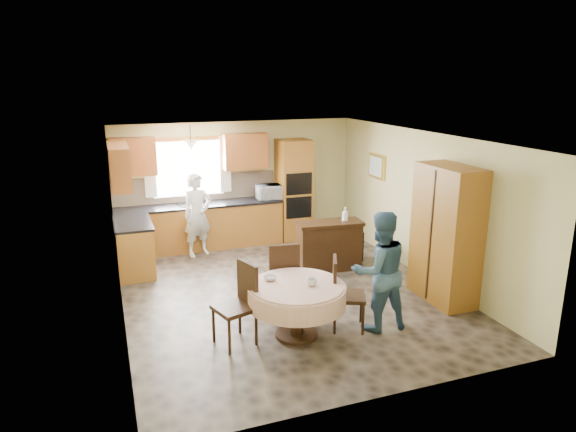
% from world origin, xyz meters
% --- Properties ---
extents(floor, '(5.00, 6.00, 0.01)m').
position_xyz_m(floor, '(0.00, 0.00, 0.00)').
color(floor, brown).
rests_on(floor, ground).
extents(ceiling, '(5.00, 6.00, 0.01)m').
position_xyz_m(ceiling, '(0.00, 0.00, 2.50)').
color(ceiling, white).
rests_on(ceiling, wall_back).
extents(wall_back, '(5.00, 0.02, 2.50)m').
position_xyz_m(wall_back, '(0.00, 3.00, 1.25)').
color(wall_back, '#C7C07F').
rests_on(wall_back, floor).
extents(wall_front, '(5.00, 0.02, 2.50)m').
position_xyz_m(wall_front, '(0.00, -3.00, 1.25)').
color(wall_front, '#C7C07F').
rests_on(wall_front, floor).
extents(wall_left, '(0.02, 6.00, 2.50)m').
position_xyz_m(wall_left, '(-2.50, 0.00, 1.25)').
color(wall_left, '#C7C07F').
rests_on(wall_left, floor).
extents(wall_right, '(0.02, 6.00, 2.50)m').
position_xyz_m(wall_right, '(2.50, 0.00, 1.25)').
color(wall_right, '#C7C07F').
rests_on(wall_right, floor).
extents(window, '(1.40, 0.03, 1.10)m').
position_xyz_m(window, '(-1.00, 2.98, 1.60)').
color(window, white).
rests_on(window, wall_back).
extents(curtain_left, '(0.22, 0.02, 1.15)m').
position_xyz_m(curtain_left, '(-1.75, 2.93, 1.65)').
color(curtain_left, white).
rests_on(curtain_left, wall_back).
extents(curtain_right, '(0.22, 0.02, 1.15)m').
position_xyz_m(curtain_right, '(-0.25, 2.93, 1.65)').
color(curtain_right, white).
rests_on(curtain_right, wall_back).
extents(base_cab_back, '(3.30, 0.60, 0.88)m').
position_xyz_m(base_cab_back, '(-0.85, 2.70, 0.44)').
color(base_cab_back, '#B36D2F').
rests_on(base_cab_back, floor).
extents(counter_back, '(3.30, 0.64, 0.04)m').
position_xyz_m(counter_back, '(-0.85, 2.70, 0.90)').
color(counter_back, black).
rests_on(counter_back, base_cab_back).
extents(base_cab_left, '(0.60, 1.20, 0.88)m').
position_xyz_m(base_cab_left, '(-2.20, 1.80, 0.44)').
color(base_cab_left, '#B36D2F').
rests_on(base_cab_left, floor).
extents(counter_left, '(0.64, 1.20, 0.04)m').
position_xyz_m(counter_left, '(-2.20, 1.80, 0.90)').
color(counter_left, black).
rests_on(counter_left, base_cab_left).
extents(backsplash, '(3.30, 0.02, 0.55)m').
position_xyz_m(backsplash, '(-0.85, 2.99, 1.18)').
color(backsplash, tan).
rests_on(backsplash, wall_back).
extents(wall_cab_left, '(0.85, 0.33, 0.72)m').
position_xyz_m(wall_cab_left, '(-2.05, 2.83, 1.91)').
color(wall_cab_left, '#A25328').
rests_on(wall_cab_left, wall_back).
extents(wall_cab_right, '(0.90, 0.33, 0.72)m').
position_xyz_m(wall_cab_right, '(0.15, 2.83, 1.91)').
color(wall_cab_right, '#A25328').
rests_on(wall_cab_right, wall_back).
extents(wall_cab_side, '(0.33, 1.20, 0.72)m').
position_xyz_m(wall_cab_side, '(-2.33, 1.80, 1.91)').
color(wall_cab_side, '#A25328').
rests_on(wall_cab_side, wall_left).
extents(oven_tower, '(0.66, 0.62, 2.12)m').
position_xyz_m(oven_tower, '(1.15, 2.69, 1.06)').
color(oven_tower, '#B36D2F').
rests_on(oven_tower, floor).
extents(oven_upper, '(0.56, 0.01, 0.45)m').
position_xyz_m(oven_upper, '(1.15, 2.38, 1.25)').
color(oven_upper, black).
rests_on(oven_upper, oven_tower).
extents(oven_lower, '(0.56, 0.01, 0.45)m').
position_xyz_m(oven_lower, '(1.15, 2.38, 0.75)').
color(oven_lower, black).
rests_on(oven_lower, oven_tower).
extents(pendant, '(0.36, 0.36, 0.18)m').
position_xyz_m(pendant, '(-1.00, 2.50, 2.12)').
color(pendant, beige).
rests_on(pendant, ceiling).
extents(sideboard, '(1.21, 0.60, 0.83)m').
position_xyz_m(sideboard, '(1.10, 0.73, 0.42)').
color(sideboard, '#311C0D').
rests_on(sideboard, floor).
extents(space_heater, '(0.43, 0.31, 0.57)m').
position_xyz_m(space_heater, '(1.65, 0.99, 0.29)').
color(space_heater, black).
rests_on(space_heater, floor).
extents(cupboard, '(0.55, 1.11, 2.11)m').
position_xyz_m(cupboard, '(2.22, -1.06, 1.05)').
color(cupboard, '#B36D2F').
rests_on(cupboard, floor).
extents(dining_table, '(1.30, 1.30, 0.74)m').
position_xyz_m(dining_table, '(-0.34, -1.39, 0.58)').
color(dining_table, '#311C0D').
rests_on(dining_table, floor).
extents(chair_left, '(0.58, 0.58, 1.08)m').
position_xyz_m(chair_left, '(-1.09, -1.29, 0.60)').
color(chair_left, '#311C0D').
rests_on(chair_left, floor).
extents(chair_back, '(0.53, 0.53, 1.07)m').
position_xyz_m(chair_back, '(-0.26, -0.61, 0.59)').
color(chair_back, '#311C0D').
rests_on(chair_back, floor).
extents(chair_right, '(0.58, 0.58, 1.02)m').
position_xyz_m(chair_right, '(0.33, -1.40, 0.56)').
color(chair_right, '#311C0D').
rests_on(chair_right, floor).
extents(framed_picture, '(0.06, 0.57, 0.47)m').
position_xyz_m(framed_picture, '(2.47, 1.55, 1.67)').
color(framed_picture, gold).
rests_on(framed_picture, wall_right).
extents(microwave, '(0.55, 0.38, 0.30)m').
position_xyz_m(microwave, '(0.59, 2.65, 1.07)').
color(microwave, silver).
rests_on(microwave, counter_back).
extents(person_sink, '(0.68, 0.55, 1.62)m').
position_xyz_m(person_sink, '(-0.97, 2.30, 0.81)').
color(person_sink, silver).
rests_on(person_sink, floor).
extents(person_dining, '(0.83, 0.66, 1.67)m').
position_xyz_m(person_dining, '(0.80, -1.55, 0.83)').
color(person_dining, '#345471').
rests_on(person_dining, floor).
extents(bowl_sideboard, '(0.27, 0.27, 0.05)m').
position_xyz_m(bowl_sideboard, '(0.86, 0.73, 0.86)').
color(bowl_sideboard, '#B2B2B2').
rests_on(bowl_sideboard, sideboard).
extents(bottle_sideboard, '(0.12, 0.12, 0.29)m').
position_xyz_m(bottle_sideboard, '(1.40, 0.73, 0.98)').
color(bottle_sideboard, silver).
rests_on(bottle_sideboard, sideboard).
extents(cup_table, '(0.14, 0.14, 0.10)m').
position_xyz_m(cup_table, '(-0.17, -1.50, 0.79)').
color(cup_table, '#B2B2B2').
rests_on(cup_table, dining_table).
extents(bowl_table, '(0.20, 0.20, 0.05)m').
position_xyz_m(bowl_table, '(-0.62, -1.13, 0.77)').
color(bowl_table, '#B2B2B2').
rests_on(bowl_table, dining_table).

